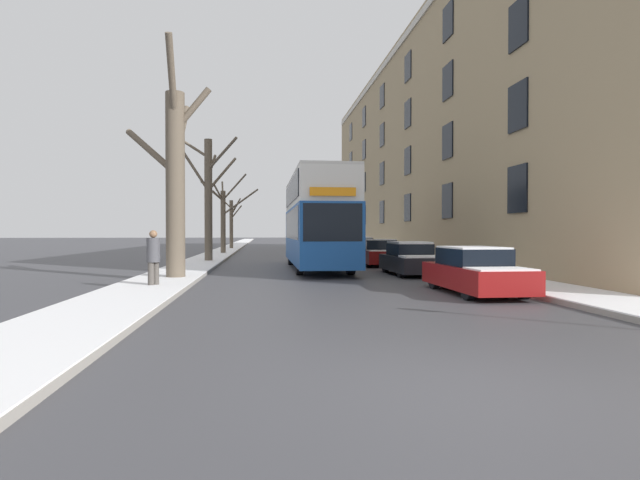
{
  "coord_description": "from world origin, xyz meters",
  "views": [
    {
      "loc": [
        -2.44,
        -5.34,
        1.78
      ],
      "look_at": [
        -0.35,
        12.97,
        1.49
      ],
      "focal_mm": 28.0,
      "sensor_mm": 36.0,
      "label": 1
    }
  ],
  "objects_px": {
    "pedestrian_left_sidewalk": "(153,257)",
    "parked_car_1": "(410,259)",
    "bare_tree_left_0": "(175,176)",
    "double_decker_bus": "(317,217)",
    "parked_car_3": "(358,249)",
    "bare_tree_left_1": "(209,194)",
    "parked_car_2": "(378,253)",
    "bare_tree_left_3": "(231,222)",
    "parked_car_0": "(475,272)",
    "bare_tree_left_2": "(224,216)"
  },
  "relations": [
    {
      "from": "bare_tree_left_0",
      "to": "parked_car_1",
      "type": "height_order",
      "value": "bare_tree_left_0"
    },
    {
      "from": "bare_tree_left_3",
      "to": "parked_car_1",
      "type": "height_order",
      "value": "bare_tree_left_3"
    },
    {
      "from": "bare_tree_left_3",
      "to": "parked_car_1",
      "type": "xyz_separation_m",
      "value": [
        9.32,
        -31.27,
        -2.18
      ]
    },
    {
      "from": "bare_tree_left_1",
      "to": "pedestrian_left_sidewalk",
      "type": "distance_m",
      "value": 13.74
    },
    {
      "from": "bare_tree_left_2",
      "to": "parked_car_2",
      "type": "relative_size",
      "value": 1.57
    },
    {
      "from": "bare_tree_left_3",
      "to": "parked_car_0",
      "type": "height_order",
      "value": "bare_tree_left_3"
    },
    {
      "from": "double_decker_bus",
      "to": "parked_car_2",
      "type": "distance_m",
      "value": 4.5
    },
    {
      "from": "parked_car_0",
      "to": "pedestrian_left_sidewalk",
      "type": "distance_m",
      "value": 9.67
    },
    {
      "from": "parked_car_2",
      "to": "bare_tree_left_3",
      "type": "bearing_deg",
      "value": 110.1
    },
    {
      "from": "bare_tree_left_3",
      "to": "parked_car_0",
      "type": "distance_m",
      "value": 38.83
    },
    {
      "from": "double_decker_bus",
      "to": "parked_car_3",
      "type": "relative_size",
      "value": 2.68
    },
    {
      "from": "bare_tree_left_0",
      "to": "bare_tree_left_3",
      "type": "bearing_deg",
      "value": 90.06
    },
    {
      "from": "double_decker_bus",
      "to": "parked_car_1",
      "type": "height_order",
      "value": "double_decker_bus"
    },
    {
      "from": "bare_tree_left_0",
      "to": "parked_car_2",
      "type": "bearing_deg",
      "value": 38.58
    },
    {
      "from": "bare_tree_left_0",
      "to": "bare_tree_left_1",
      "type": "xyz_separation_m",
      "value": [
        0.07,
        10.65,
        0.15
      ]
    },
    {
      "from": "bare_tree_left_3",
      "to": "parked_car_0",
      "type": "xyz_separation_m",
      "value": [
        9.32,
        -37.63,
        -2.19
      ]
    },
    {
      "from": "bare_tree_left_1",
      "to": "bare_tree_left_2",
      "type": "height_order",
      "value": "bare_tree_left_1"
    },
    {
      "from": "parked_car_2",
      "to": "pedestrian_left_sidewalk",
      "type": "relative_size",
      "value": 2.18
    },
    {
      "from": "double_decker_bus",
      "to": "parked_car_3",
      "type": "height_order",
      "value": "double_decker_bus"
    },
    {
      "from": "parked_car_2",
      "to": "pedestrian_left_sidewalk",
      "type": "bearing_deg",
      "value": -132.91
    },
    {
      "from": "parked_car_2",
      "to": "parked_car_3",
      "type": "relative_size",
      "value": 0.96
    },
    {
      "from": "bare_tree_left_0",
      "to": "bare_tree_left_3",
      "type": "height_order",
      "value": "bare_tree_left_0"
    },
    {
      "from": "bare_tree_left_0",
      "to": "bare_tree_left_2",
      "type": "height_order",
      "value": "bare_tree_left_0"
    },
    {
      "from": "bare_tree_left_2",
      "to": "double_decker_bus",
      "type": "relative_size",
      "value": 0.56
    },
    {
      "from": "bare_tree_left_3",
      "to": "pedestrian_left_sidewalk",
      "type": "height_order",
      "value": "bare_tree_left_3"
    },
    {
      "from": "parked_car_0",
      "to": "parked_car_2",
      "type": "bearing_deg",
      "value": 90.0
    },
    {
      "from": "bare_tree_left_2",
      "to": "bare_tree_left_3",
      "type": "distance_m",
      "value": 11.86
    },
    {
      "from": "bare_tree_left_2",
      "to": "parked_car_0",
      "type": "bearing_deg",
      "value": -70.5
    },
    {
      "from": "parked_car_0",
      "to": "bare_tree_left_1",
      "type": "bearing_deg",
      "value": 120.9
    },
    {
      "from": "bare_tree_left_3",
      "to": "parked_car_1",
      "type": "relative_size",
      "value": 1.48
    },
    {
      "from": "bare_tree_left_1",
      "to": "parked_car_2",
      "type": "height_order",
      "value": "bare_tree_left_1"
    },
    {
      "from": "double_decker_bus",
      "to": "pedestrian_left_sidewalk",
      "type": "xyz_separation_m",
      "value": [
        -5.93,
        -8.08,
        -1.5
      ]
    },
    {
      "from": "parked_car_1",
      "to": "bare_tree_left_2",
      "type": "bearing_deg",
      "value": 115.18
    },
    {
      "from": "parked_car_3",
      "to": "pedestrian_left_sidewalk",
      "type": "xyz_separation_m",
      "value": [
        -9.46,
        -15.96,
        0.33
      ]
    },
    {
      "from": "parked_car_0",
      "to": "parked_car_3",
      "type": "xyz_separation_m",
      "value": [
        -0.0,
        17.95,
        0.04
      ]
    },
    {
      "from": "bare_tree_left_2",
      "to": "pedestrian_left_sidewalk",
      "type": "distance_m",
      "value": 23.88
    },
    {
      "from": "parked_car_2",
      "to": "parked_car_0",
      "type": "bearing_deg",
      "value": -90.0
    },
    {
      "from": "bare_tree_left_0",
      "to": "double_decker_bus",
      "type": "bearing_deg",
      "value": 42.71
    },
    {
      "from": "parked_car_1",
      "to": "parked_car_0",
      "type": "bearing_deg",
      "value": -90.0
    },
    {
      "from": "parked_car_1",
      "to": "parked_car_2",
      "type": "distance_m",
      "value": 5.8
    },
    {
      "from": "parked_car_3",
      "to": "pedestrian_left_sidewalk",
      "type": "bearing_deg",
      "value": -120.65
    },
    {
      "from": "double_decker_bus",
      "to": "parked_car_2",
      "type": "height_order",
      "value": "double_decker_bus"
    },
    {
      "from": "double_decker_bus",
      "to": "pedestrian_left_sidewalk",
      "type": "height_order",
      "value": "double_decker_bus"
    },
    {
      "from": "pedestrian_left_sidewalk",
      "to": "bare_tree_left_0",
      "type": "bearing_deg",
      "value": 36.6
    },
    {
      "from": "pedestrian_left_sidewalk",
      "to": "parked_car_1",
      "type": "bearing_deg",
      "value": -24.94
    },
    {
      "from": "bare_tree_left_2",
      "to": "double_decker_bus",
      "type": "distance_m",
      "value": 16.69
    },
    {
      "from": "bare_tree_left_1",
      "to": "bare_tree_left_2",
      "type": "xyz_separation_m",
      "value": [
        0.09,
        10.38,
        -0.92
      ]
    },
    {
      "from": "double_decker_bus",
      "to": "parked_car_0",
      "type": "bearing_deg",
      "value": -70.7
    },
    {
      "from": "double_decker_bus",
      "to": "parked_car_2",
      "type": "bearing_deg",
      "value": 30.68
    },
    {
      "from": "bare_tree_left_1",
      "to": "parked_car_0",
      "type": "height_order",
      "value": "bare_tree_left_1"
    }
  ]
}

